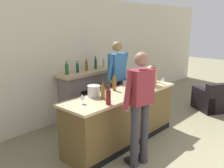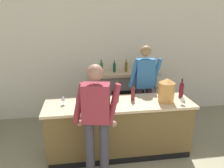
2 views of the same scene
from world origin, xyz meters
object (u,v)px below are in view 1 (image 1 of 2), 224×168
Objects in this scene: ice_bucket_steel at (94,91)px; wine_bottle_burgundy_dark at (154,74)px; armchair_black at (214,100)px; wine_bottle_riesling_slim at (128,83)px; wine_bottle_port_short at (114,83)px; wine_glass_near_bucket at (163,79)px; wine_bottle_rose_blush at (103,91)px; wine_glass_back_row at (82,97)px; copper_dispenser at (150,75)px; fireplace_stone at (87,93)px; wine_bottle_merlot_tall at (108,96)px; person_customer at (140,105)px; person_bartender at (117,79)px.

wine_bottle_burgundy_dark is (1.66, -0.12, 0.06)m from ice_bucket_steel.
wine_bottle_burgundy_dark is (-1.77, 0.72, 0.85)m from armchair_black.
wine_bottle_riesling_slim reaches higher than armchair_black.
wine_bottle_port_short is 1.10m from wine_glass_near_bucket.
wine_bottle_rose_blush is 0.41m from wine_glass_back_row.
wine_bottle_rose_blush is at bearing -86.30° from ice_bucket_steel.
fireplace_stone is at bearing 103.82° from copper_dispenser.
wine_bottle_merlot_tall is 1.09× the size of wine_bottle_riesling_slim.
fireplace_stone is at bearing 52.25° from ice_bucket_steel.
person_customer is 8.03× the size of ice_bucket_steel.
copper_dispenser is at bearing 141.74° from wine_glass_near_bucket.
person_bartender is 1.00m from wine_glass_near_bucket.
ice_bucket_steel is at bearing 166.20° from armchair_black.
wine_bottle_port_short reaches higher than wine_bottle_riesling_slim.
fireplace_stone is at bearing 71.08° from wine_bottle_port_short.
wine_bottle_merlot_tall is at bearing -178.93° from wine_glass_near_bucket.
wine_bottle_port_short is (-0.25, 0.13, 0.02)m from wine_bottle_riesling_slim.
wine_bottle_riesling_slim is (-0.55, 0.13, -0.08)m from copper_dispenser.
wine_bottle_rose_blush is 1.88× the size of wine_glass_back_row.
wine_bottle_port_short is at bearing -108.92° from fireplace_stone.
person_customer is at bearing -131.49° from wine_bottle_riesling_slim.
wine_bottle_riesling_slim is at bearing -97.31° from fireplace_stone.
wine_glass_near_bucket is (1.68, 0.03, -0.03)m from wine_bottle_merlot_tall.
person_customer is 1.53m from wine_glass_near_bucket.
person_customer reaches higher than fireplace_stone.
wine_bottle_merlot_tall is at bearing -105.99° from ice_bucket_steel.
armchair_black is at bearing 1.06° from person_customer.
fireplace_stone is at bearing 57.30° from wine_bottle_merlot_tall.
wine_bottle_burgundy_dark reaches higher than ice_bucket_steel.
person_bartender is at bearing 36.09° from wine_bottle_merlot_tall.
person_bartender is 6.53× the size of wine_bottle_riesling_slim.
fireplace_stone is 1.81m from wine_bottle_rose_blush.
armchair_black is 3.60× the size of wine_bottle_rose_blush.
copper_dispenser is 1.72m from wine_glass_back_row.
wine_bottle_riesling_slim is 0.82m from wine_glass_near_bucket.
fireplace_stone is at bearing 68.05° from person_customer.
copper_dispenser reaches higher than wine_bottle_merlot_tall.
copper_dispenser is 1.26× the size of wine_bottle_port_short.
armchair_black is 3.58m from wine_bottle_rose_blush.
ice_bucket_steel is at bearing -157.30° from person_bartender.
ice_bucket_steel is 1.46× the size of wine_glass_near_bucket.
ice_bucket_steel is at bearing 164.46° from wine_glass_near_bucket.
wine_bottle_riesling_slim is 0.28m from wine_bottle_port_short.
wine_bottle_burgundy_dark is at bearing 69.23° from wine_glass_near_bucket.
ice_bucket_steel is 0.41m from wine_glass_back_row.
wine_glass_near_bucket is (0.76, -0.30, -0.02)m from wine_bottle_riesling_slim.
wine_glass_back_row is at bearing 171.59° from wine_glass_near_bucket.
armchair_black is 2.09m from wine_glass_near_bucket.
armchair_black is 3.14m from wine_bottle_port_short.
wine_bottle_riesling_slim is at bearing 48.51° from person_customer.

